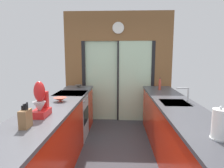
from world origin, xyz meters
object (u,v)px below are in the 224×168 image
Objects in this scene: mixing_bowl_near at (60,99)px; mixing_bowl_far at (79,86)px; soap_bottle_far at (160,85)px; paper_towel_roll at (220,124)px; knife_block at (25,119)px; stand_mixer at (41,103)px; oven_range at (72,116)px.

mixing_bowl_near reaches higher than mixing_bowl_far.
mixing_bowl_far is 1.80m from soap_bottle_far.
paper_towel_roll reaches higher than soap_bottle_far.
mixing_bowl_near is 1.16× the size of mixing_bowl_far.
paper_towel_roll is at bearing -36.12° from mixing_bowl_near.
soap_bottle_far is at bearing 90.00° from paper_towel_roll.
soap_bottle_far is (1.78, 1.14, 0.08)m from mixing_bowl_near.
soap_bottle_far is at bearing 51.58° from knife_block.
mixing_bowl_far is 0.42× the size of stand_mixer.
mixing_bowl_near is 0.49× the size of stand_mixer.
oven_range is at bearing 131.67° from paper_towel_roll.
mixing_bowl_far is 2.10m from stand_mixer.
oven_range is 3.15× the size of paper_towel_roll.
mixing_bowl_far is at bearing 123.83° from paper_towel_roll.
mixing_bowl_far is at bearing 172.93° from soap_bottle_far.
soap_bottle_far reaches higher than mixing_bowl_far.
soap_bottle_far is (1.78, 2.24, 0.02)m from knife_block.
soap_bottle_far is (1.80, 0.41, 0.58)m from oven_range.
knife_block is (0.00, -1.11, 0.06)m from mixing_bowl_near.
oven_range is at bearing 90.73° from stand_mixer.
stand_mixer is 1.62× the size of soap_bottle_far.
oven_range is 3.53× the size of knife_block.
mixing_bowl_near reaches higher than oven_range.
oven_range is 0.81m from mixing_bowl_far.
mixing_bowl_far is at bearing 88.34° from oven_range.
stand_mixer is (0.02, -1.46, 0.63)m from oven_range.
paper_towel_roll is (1.80, -2.02, 0.59)m from oven_range.
paper_towel_roll is at bearing -48.33° from oven_range.
mixing_bowl_near is 0.79× the size of soap_bottle_far.
knife_block is at bearing -128.42° from soap_bottle_far.
mixing_bowl_far is at bearing 90.00° from knife_block.
oven_range is at bearing 90.58° from knife_block.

